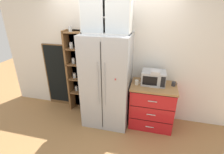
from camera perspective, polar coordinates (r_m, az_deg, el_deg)
ground_plane at (r=3.83m, az=-1.46°, el=-13.74°), size 10.70×10.70×0.00m
wall_back_cream at (r=3.58m, az=0.04°, el=6.63°), size 5.00×0.10×2.55m
refrigerator at (r=3.34m, az=-1.66°, el=-1.27°), size 0.89×0.74×1.84m
pantry_shelf_column at (r=3.82m, az=-10.97°, el=2.17°), size 0.51×0.29×1.90m
counter_cabinet at (r=3.53m, az=13.17°, el=-9.15°), size 0.85×0.60×0.90m
microwave at (r=3.30m, az=13.74°, el=-0.22°), size 0.44×0.33×0.26m
coffee_maker at (r=3.25m, az=14.15°, el=-0.14°), size 0.17×0.20×0.31m
mug_charcoal at (r=3.37m, az=19.98°, el=-2.16°), size 0.11×0.07×0.08m
mug_cream at (r=3.25m, az=8.31°, el=-1.80°), size 0.11×0.07×0.09m
bottle_cobalt at (r=3.25m, az=14.06°, el=-1.12°), size 0.06×0.06×0.25m
upper_cabinet at (r=3.07m, az=-1.70°, el=19.66°), size 0.86×0.32×0.55m
chalkboard_menu at (r=4.19m, az=-17.70°, el=0.47°), size 0.60×0.04×1.49m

